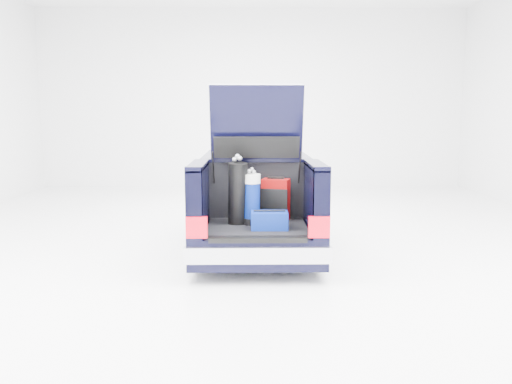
{
  "coord_description": "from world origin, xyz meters",
  "views": [
    {
      "loc": [
        -0.12,
        -8.56,
        2.07
      ],
      "look_at": [
        0.0,
        -0.5,
        0.91
      ],
      "focal_mm": 38.0,
      "sensor_mm": 36.0,
      "label": 1
    }
  ],
  "objects_px": {
    "red_suitcase": "(276,200)",
    "blue_duffel": "(269,220)",
    "car": "(255,201)",
    "black_golf_bag": "(238,193)",
    "blue_golf_bag": "(252,199)"
  },
  "relations": [
    {
      "from": "red_suitcase",
      "to": "blue_golf_bag",
      "type": "distance_m",
      "value": 0.46
    },
    {
      "from": "black_golf_bag",
      "to": "blue_golf_bag",
      "type": "relative_size",
      "value": 1.22
    },
    {
      "from": "car",
      "to": "blue_duffel",
      "type": "xyz_separation_m",
      "value": [
        0.16,
        -1.8,
        0.04
      ]
    },
    {
      "from": "red_suitcase",
      "to": "blue_duffel",
      "type": "xyz_separation_m",
      "value": [
        -0.11,
        -0.6,
        -0.17
      ]
    },
    {
      "from": "red_suitcase",
      "to": "blue_duffel",
      "type": "bearing_deg",
      "value": -84.01
    },
    {
      "from": "black_golf_bag",
      "to": "blue_golf_bag",
      "type": "xyz_separation_m",
      "value": [
        0.19,
        -0.02,
        -0.07
      ]
    },
    {
      "from": "red_suitcase",
      "to": "blue_duffel",
      "type": "relative_size",
      "value": 1.28
    },
    {
      "from": "red_suitcase",
      "to": "blue_golf_bag",
      "type": "relative_size",
      "value": 0.79
    },
    {
      "from": "blue_golf_bag",
      "to": "blue_duffel",
      "type": "height_order",
      "value": "blue_golf_bag"
    },
    {
      "from": "car",
      "to": "black_golf_bag",
      "type": "height_order",
      "value": "car"
    },
    {
      "from": "car",
      "to": "red_suitcase",
      "type": "height_order",
      "value": "car"
    },
    {
      "from": "red_suitcase",
      "to": "blue_golf_bag",
      "type": "height_order",
      "value": "blue_golf_bag"
    },
    {
      "from": "red_suitcase",
      "to": "blue_golf_bag",
      "type": "xyz_separation_m",
      "value": [
        -0.34,
        -0.3,
        0.06
      ]
    },
    {
      "from": "black_golf_bag",
      "to": "blue_duffel",
      "type": "relative_size",
      "value": 1.96
    },
    {
      "from": "red_suitcase",
      "to": "car",
      "type": "bearing_deg",
      "value": 119.2
    }
  ]
}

